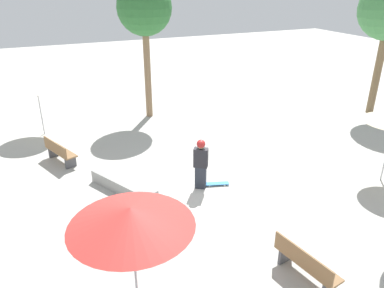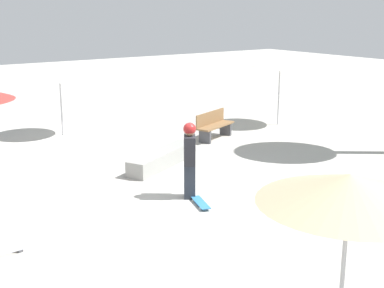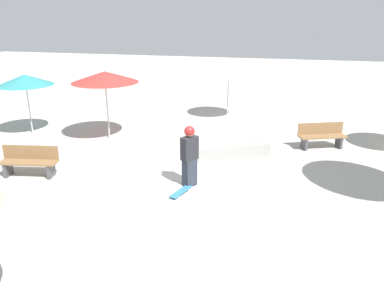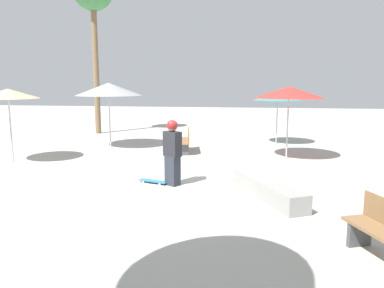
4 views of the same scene
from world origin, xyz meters
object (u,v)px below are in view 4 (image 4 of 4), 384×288
(shade_umbrella_red, at_px, (289,92))
(shade_umbrella_tan, at_px, (8,94))
(concrete_ledge, at_px, (267,189))
(shade_umbrella_grey, at_px, (109,89))
(shade_umbrella_teal, at_px, (278,95))
(skateboard, at_px, (153,181))
(skater_main, at_px, (172,150))
(bench_near, at_px, (185,141))

(shade_umbrella_red, distance_m, shade_umbrella_tan, 9.06)
(concrete_ledge, height_order, shade_umbrella_grey, shade_umbrella_grey)
(shade_umbrella_red, relative_size, shade_umbrella_teal, 1.09)
(skateboard, bearing_deg, skater_main, -172.26)
(skater_main, bearing_deg, bench_near, -49.88)
(skateboard, xyz_separation_m, shade_umbrella_teal, (6.90, -3.59, 1.97))
(concrete_ledge, xyz_separation_m, shade_umbrella_grey, (5.89, 5.88, 2.10))
(shade_umbrella_grey, height_order, shade_umbrella_red, shade_umbrella_grey)
(shade_umbrella_teal, bearing_deg, bench_near, 125.17)
(skateboard, height_order, bench_near, bench_near)
(skateboard, distance_m, shade_umbrella_teal, 8.02)
(shade_umbrella_grey, relative_size, shade_umbrella_tan, 1.09)
(shade_umbrella_tan, bearing_deg, skateboard, -109.88)
(skater_main, relative_size, skateboard, 2.01)
(bench_near, xyz_separation_m, shade_umbrella_teal, (2.47, -3.51, 1.60))
(shade_umbrella_red, bearing_deg, skateboard, 135.30)
(skater_main, xyz_separation_m, concrete_ledge, (-0.74, -2.31, -0.69))
(skateboard, distance_m, bench_near, 4.44)
(bench_near, height_order, shade_umbrella_red, shade_umbrella_red)
(bench_near, bearing_deg, shade_umbrella_grey, 69.07)
(skateboard, bearing_deg, concrete_ledge, -178.53)
(shade_umbrella_red, height_order, shade_umbrella_teal, shade_umbrella_red)
(skateboard, relative_size, shade_umbrella_teal, 0.37)
(skater_main, relative_size, concrete_ledge, 0.66)
(bench_near, relative_size, shade_umbrella_teal, 0.74)
(shade_umbrella_grey, distance_m, shade_umbrella_red, 6.87)
(concrete_ledge, bearing_deg, bench_near, 27.66)
(shade_umbrella_grey, bearing_deg, concrete_ledge, -135.02)
(bench_near, distance_m, shade_umbrella_red, 4.11)
(bench_near, relative_size, shade_umbrella_grey, 0.64)
(bench_near, bearing_deg, shade_umbrella_tan, 106.43)
(skater_main, distance_m, shade_umbrella_tan, 6.16)
(skater_main, height_order, concrete_ledge, skater_main)
(shade_umbrella_teal, bearing_deg, shade_umbrella_tan, 119.89)
(concrete_ledge, height_order, bench_near, bench_near)
(concrete_ledge, bearing_deg, skateboard, 73.71)
(concrete_ledge, height_order, shade_umbrella_tan, shade_umbrella_tan)
(skateboard, xyz_separation_m, concrete_ledge, (-0.83, -2.85, 0.14))
(shade_umbrella_red, bearing_deg, shade_umbrella_grey, 79.01)
(bench_near, relative_size, shade_umbrella_red, 0.68)
(shade_umbrella_teal, relative_size, shade_umbrella_tan, 0.94)
(bench_near, xyz_separation_m, shade_umbrella_grey, (0.63, 3.13, 1.88))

